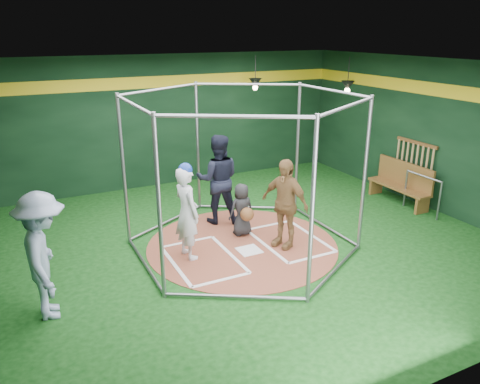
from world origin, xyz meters
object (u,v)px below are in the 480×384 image
batter_figure (187,211)px  visitor_leopard (284,203)px  dugout_bench (402,182)px  umpire (218,179)px

batter_figure → visitor_leopard: 1.90m
batter_figure → dugout_bench: bearing=4.2°
batter_figure → dugout_bench: size_ratio=1.04×
batter_figure → umpire: size_ratio=0.93×
batter_figure → umpire: bearing=47.3°
batter_figure → visitor_leopard: bearing=-12.1°
batter_figure → visitor_leopard: size_ratio=1.03×
batter_figure → visitor_leopard: batter_figure is taller
batter_figure → umpire: (1.21, 1.31, 0.07)m
visitor_leopard → dugout_bench: size_ratio=1.01×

